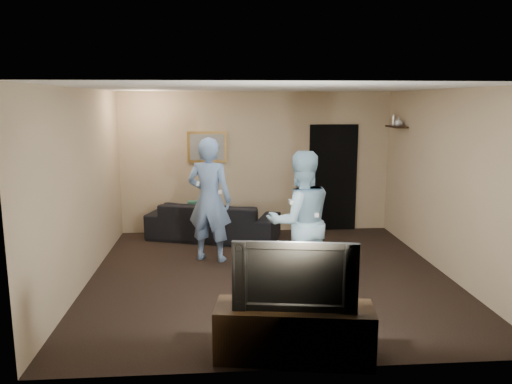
{
  "coord_description": "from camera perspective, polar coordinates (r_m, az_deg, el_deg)",
  "views": [
    {
      "loc": [
        -0.71,
        -6.68,
        2.44
      ],
      "look_at": [
        -0.17,
        0.3,
        1.15
      ],
      "focal_mm": 35.0,
      "sensor_mm": 36.0,
      "label": 1
    }
  ],
  "objects": [
    {
      "name": "sofa",
      "position": [
        8.91,
        -4.89,
        -3.28
      ],
      "size": [
        2.44,
        1.53,
        0.66
      ],
      "primitive_type": "imported",
      "rotation": [
        0.0,
        0.0,
        2.84
      ],
      "color": "black",
      "rests_on": "ground"
    },
    {
      "name": "throw_pillow",
      "position": [
        8.89,
        -6.39,
        -2.37
      ],
      "size": [
        0.43,
        0.16,
        0.43
      ],
      "primitive_type": "cube",
      "rotation": [
        0.0,
        0.0,
        -0.06
      ],
      "color": "#1B5141",
      "rests_on": "sofa"
    },
    {
      "name": "doorway",
      "position": [
        9.51,
        8.76,
        1.61
      ],
      "size": [
        0.9,
        0.06,
        2.0
      ],
      "primitive_type": "cube",
      "color": "black",
      "rests_on": "ground"
    },
    {
      "name": "wall_shelf",
      "position": [
        9.04,
        15.77,
        7.2
      ],
      "size": [
        0.2,
        0.6,
        0.03
      ],
      "primitive_type": "cube",
      "color": "black",
      "rests_on": "wall_right"
    },
    {
      "name": "painting_frame",
      "position": [
        9.2,
        -5.61,
        5.15
      ],
      "size": [
        0.72,
        0.05,
        0.57
      ],
      "primitive_type": "cube",
      "color": "olive",
      "rests_on": "wall_back"
    },
    {
      "name": "wii_player_left",
      "position": [
        7.62,
        -5.34,
        -0.88
      ],
      "size": [
        0.81,
        0.66,
        1.9
      ],
      "color": "#6F90C1",
      "rests_on": "ground"
    },
    {
      "name": "wall_right",
      "position": [
        7.5,
        20.99,
        1.0
      ],
      "size": [
        0.04,
        5.0,
        2.6
      ],
      "primitive_type": "cube",
      "color": "tan",
      "rests_on": "ground"
    },
    {
      "name": "ceiling",
      "position": [
        6.72,
        1.68,
        11.8
      ],
      "size": [
        5.0,
        5.0,
        0.04
      ],
      "primitive_type": "cube",
      "color": "silver",
      "rests_on": "wall_back"
    },
    {
      "name": "shelf_figurine",
      "position": [
        9.18,
        15.46,
        7.91
      ],
      "size": [
        0.06,
        0.06,
        0.18
      ],
      "primitive_type": "cylinder",
      "color": "silver",
      "rests_on": "wall_shelf"
    },
    {
      "name": "wall_front",
      "position": [
        4.39,
        5.04,
        -4.65
      ],
      "size": [
        5.0,
        0.04,
        2.6
      ],
      "primitive_type": "cube",
      "color": "tan",
      "rests_on": "ground"
    },
    {
      "name": "painting_canvas",
      "position": [
        9.17,
        -5.61,
        5.13
      ],
      "size": [
        0.62,
        0.01,
        0.47
      ],
      "primitive_type": "cube",
      "color": "slate",
      "rests_on": "painting_frame"
    },
    {
      "name": "ground",
      "position": [
        7.15,
        1.57,
        -9.53
      ],
      "size": [
        5.0,
        5.0,
        0.0
      ],
      "primitive_type": "plane",
      "color": "black",
      "rests_on": "ground"
    },
    {
      "name": "tv_console",
      "position": [
        4.97,
        4.35,
        -15.74
      ],
      "size": [
        1.56,
        0.7,
        0.54
      ],
      "primitive_type": "cube",
      "rotation": [
        0.0,
        0.0,
        -0.15
      ],
      "color": "black",
      "rests_on": "ground"
    },
    {
      "name": "wall_back",
      "position": [
        9.28,
        0.0,
        3.38
      ],
      "size": [
        5.0,
        0.04,
        2.6
      ],
      "primitive_type": "cube",
      "color": "tan",
      "rests_on": "ground"
    },
    {
      "name": "wall_left",
      "position": [
        7.01,
        -19.16,
        0.5
      ],
      "size": [
        0.04,
        5.0,
        2.6
      ],
      "primitive_type": "cube",
      "color": "tan",
      "rests_on": "ground"
    },
    {
      "name": "light_switch",
      "position": [
        9.36,
        5.22,
        3.4
      ],
      "size": [
        0.08,
        0.02,
        0.12
      ],
      "primitive_type": "cube",
      "color": "silver",
      "rests_on": "wall_back"
    },
    {
      "name": "shelf_vase",
      "position": [
        8.96,
        15.98,
        7.73
      ],
      "size": [
        0.18,
        0.18,
        0.15
      ],
      "primitive_type": "imported",
      "rotation": [
        0.0,
        0.0,
        0.28
      ],
      "color": "silver",
      "rests_on": "wall_shelf"
    },
    {
      "name": "wii_player_right",
      "position": [
        6.41,
        5.09,
        -3.4
      ],
      "size": [
        0.99,
        0.83,
        1.82
      ],
      "color": "#8DB6CE",
      "rests_on": "ground"
    },
    {
      "name": "television",
      "position": [
        4.73,
        4.45,
        -9.21
      ],
      "size": [
        1.16,
        0.32,
        0.66
      ],
      "primitive_type": "imported",
      "rotation": [
        0.0,
        0.0,
        -0.15
      ],
      "color": "black",
      "rests_on": "tv_console"
    }
  ]
}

